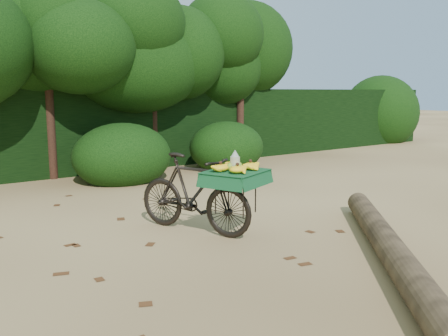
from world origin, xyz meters
TOP-DOWN VIEW (x-y plane):
  - ground at (0.00, 0.00)m, footprint 80.00×80.00m
  - vendor_bicycle at (0.84, 0.66)m, footprint 1.19×1.80m
  - fallen_log at (1.91, -1.38)m, footprint 2.94×3.15m
  - hedge_backdrop at (0.00, 6.30)m, footprint 26.00×1.80m
  - bush_clumps at (0.50, 4.30)m, footprint 8.80×1.70m
  - leaf_litter at (0.00, 0.65)m, footprint 7.00×7.30m

SIDE VIEW (x-z plane):
  - ground at x=0.00m, z-range 0.00..0.00m
  - leaf_litter at x=0.00m, z-range 0.00..0.01m
  - fallen_log at x=1.91m, z-range 0.00..0.29m
  - bush_clumps at x=0.50m, z-range 0.00..0.90m
  - vendor_bicycle at x=0.84m, z-range 0.01..1.00m
  - hedge_backdrop at x=0.00m, z-range 0.00..1.80m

